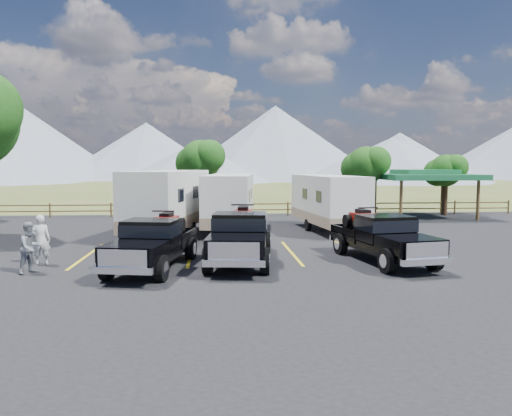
{
  "coord_description": "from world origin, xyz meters",
  "views": [
    {
      "loc": [
        -1.05,
        -15.56,
        3.57
      ],
      "look_at": [
        0.81,
        6.83,
        1.6
      ],
      "focal_mm": 35.0,
      "sensor_mm": 36.0,
      "label": 1
    }
  ],
  "objects": [
    {
      "name": "rig_right",
      "position": [
        5.01,
        1.99,
        0.95
      ],
      "size": [
        2.75,
        5.9,
        1.89
      ],
      "rotation": [
        0.0,
        0.0,
        0.17
      ],
      "color": "black",
      "rests_on": "asphalt_lot"
    },
    {
      "name": "rig_left",
      "position": [
        -3.13,
        1.44,
        0.94
      ],
      "size": [
        2.86,
        5.86,
        1.88
      ],
      "rotation": [
        0.0,
        0.0,
        -0.2
      ],
      "color": "black",
      "rests_on": "asphalt_lot"
    },
    {
      "name": "trailer_center",
      "position": [
        -0.26,
        10.56,
        1.61
      ],
      "size": [
        3.01,
        8.65,
        2.99
      ],
      "rotation": [
        0.0,
        0.0,
        -0.12
      ],
      "color": "white",
      "rests_on": "asphalt_lot"
    },
    {
      "name": "tree_ne_a",
      "position": [
        8.97,
        17.01,
        3.48
      ],
      "size": [
        3.11,
        2.92,
        4.76
      ],
      "color": "black",
      "rests_on": "ground"
    },
    {
      "name": "tree_north",
      "position": [
        -2.03,
        19.02,
        3.83
      ],
      "size": [
        3.46,
        3.24,
        5.25
      ],
      "color": "black",
      "rests_on": "ground"
    },
    {
      "name": "person_a",
      "position": [
        -7.17,
        2.36,
        0.93
      ],
      "size": [
        0.72,
        0.54,
        1.78
      ],
      "primitive_type": "imported",
      "rotation": [
        0.0,
        0.0,
        3.34
      ],
      "color": "silver",
      "rests_on": "asphalt_lot"
    },
    {
      "name": "trailer_right",
      "position": [
        4.93,
        10.28,
        1.58
      ],
      "size": [
        2.92,
        8.52,
        2.95
      ],
      "rotation": [
        0.0,
        0.0,
        0.11
      ],
      "color": "white",
      "rests_on": "asphalt_lot"
    },
    {
      "name": "ground",
      "position": [
        0.0,
        0.0,
        0.0
      ],
      "size": [
        320.0,
        320.0,
        0.0
      ],
      "primitive_type": "plane",
      "color": "#4C5925",
      "rests_on": "ground"
    },
    {
      "name": "rig_center",
      "position": [
        -0.13,
        2.28,
        1.01
      ],
      "size": [
        2.68,
        6.21,
        2.01
      ],
      "rotation": [
        0.0,
        0.0,
        -0.12
      ],
      "color": "black",
      "rests_on": "asphalt_lot"
    },
    {
      "name": "asphalt_lot",
      "position": [
        0.0,
        3.0,
        0.02
      ],
      "size": [
        44.0,
        34.0,
        0.04
      ],
      "primitive_type": "cube",
      "color": "black",
      "rests_on": "ground"
    },
    {
      "name": "person_b",
      "position": [
        -7.02,
        0.97,
        0.88
      ],
      "size": [
        0.99,
        1.03,
        1.68
      ],
      "primitive_type": "imported",
      "rotation": [
        0.0,
        0.0,
        0.95
      ],
      "color": "slate",
      "rests_on": "asphalt_lot"
    },
    {
      "name": "mountain_range",
      "position": [
        -7.63,
        105.98,
        7.87
      ],
      "size": [
        209.0,
        71.0,
        20.0
      ],
      "color": "slate",
      "rests_on": "ground"
    },
    {
      "name": "trailer_left",
      "position": [
        -3.34,
        9.02,
        1.72
      ],
      "size": [
        3.93,
        9.28,
        3.22
      ],
      "rotation": [
        0.0,
        0.0,
        -0.21
      ],
      "color": "white",
      "rests_on": "asphalt_lot"
    },
    {
      "name": "rail_fence",
      "position": [
        2.0,
        18.5,
        0.61
      ],
      "size": [
        36.12,
        0.12,
        1.0
      ],
      "color": "brown",
      "rests_on": "ground"
    },
    {
      "name": "pavilion",
      "position": [
        13.0,
        17.0,
        2.79
      ],
      "size": [
        6.2,
        6.2,
        3.22
      ],
      "color": "brown",
      "rests_on": "ground"
    },
    {
      "name": "stall_lines",
      "position": [
        0.0,
        4.0,
        0.04
      ],
      "size": [
        12.12,
        5.5,
        0.01
      ],
      "color": "gold",
      "rests_on": "asphalt_lot"
    },
    {
      "name": "tree_ne_b",
      "position": [
        14.98,
        18.01,
        3.13
      ],
      "size": [
        2.77,
        2.59,
        4.27
      ],
      "color": "black",
      "rests_on": "ground"
    }
  ]
}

